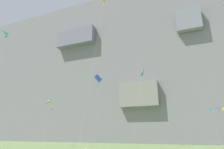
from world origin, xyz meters
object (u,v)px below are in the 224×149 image
(kite_delta_upper_left, at_px, (52,111))
(kite_windsock_mid_left, at_px, (48,102))
(kite_delta_mid_center, at_px, (101,1))
(kite_windsock_front_field, at_px, (142,74))
(kite_diamond_upper_mid, at_px, (98,79))
(kite_banner_high_center, at_px, (219,110))
(kite_delta_low_center, at_px, (8,38))

(kite_delta_upper_left, relative_size, kite_windsock_mid_left, 0.76)
(kite_delta_mid_center, xyz_separation_m, kite_windsock_front_field, (1.61, 24.44, -6.38))
(kite_diamond_upper_mid, bearing_deg, kite_banner_high_center, 17.14)
(kite_diamond_upper_mid, relative_size, kite_windsock_mid_left, 1.57)
(kite_banner_high_center, bearing_deg, kite_diamond_upper_mid, -162.86)
(kite_banner_high_center, distance_m, kite_delta_low_center, 49.56)
(kite_delta_low_center, xyz_separation_m, kite_windsock_mid_left, (-3.23, 17.24, -9.88))
(kite_banner_high_center, xyz_separation_m, kite_diamond_upper_mid, (-28.23, -8.71, 8.35))
(kite_windsock_mid_left, bearing_deg, kite_diamond_upper_mid, 11.55)
(kite_windsock_mid_left, xyz_separation_m, kite_windsock_front_field, (23.97, 9.22, 7.98))
(kite_delta_low_center, distance_m, kite_diamond_upper_mid, 22.82)
(kite_diamond_upper_mid, distance_m, kite_windsock_mid_left, 14.80)
(kite_delta_upper_left, bearing_deg, kite_banner_high_center, 21.88)
(kite_delta_upper_left, bearing_deg, kite_delta_mid_center, -33.11)
(kite_windsock_front_field, bearing_deg, kite_windsock_mid_left, -158.96)
(kite_delta_mid_center, height_order, kite_windsock_mid_left, kite_delta_mid_center)
(kite_delta_upper_left, distance_m, kite_delta_low_center, 18.81)
(kite_banner_high_center, relative_size, kite_windsock_front_field, 0.46)
(kite_delta_upper_left, xyz_separation_m, kite_diamond_upper_mid, (9.00, 6.25, 8.56))
(kite_delta_low_center, height_order, kite_delta_mid_center, kite_delta_mid_center)
(kite_delta_mid_center, distance_m, kite_windsock_mid_left, 30.63)
(kite_banner_high_center, bearing_deg, kite_delta_low_center, -143.24)
(kite_delta_upper_left, height_order, kite_banner_high_center, kite_banner_high_center)
(kite_banner_high_center, distance_m, kite_delta_mid_center, 37.07)
(kite_banner_high_center, xyz_separation_m, kite_windsock_mid_left, (-41.64, -11.45, 2.71))
(kite_windsock_mid_left, relative_size, kite_windsock_front_field, 0.59)
(kite_windsock_mid_left, bearing_deg, kite_banner_high_center, 15.37)
(kite_delta_low_center, bearing_deg, kite_delta_mid_center, 6.03)
(kite_delta_low_center, xyz_separation_m, kite_windsock_front_field, (20.74, 26.46, -1.90))
(kite_diamond_upper_mid, height_order, kite_windsock_front_field, kite_windsock_front_field)
(kite_delta_upper_left, relative_size, kite_diamond_upper_mid, 0.48)
(kite_banner_high_center, height_order, kite_delta_low_center, kite_delta_low_center)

